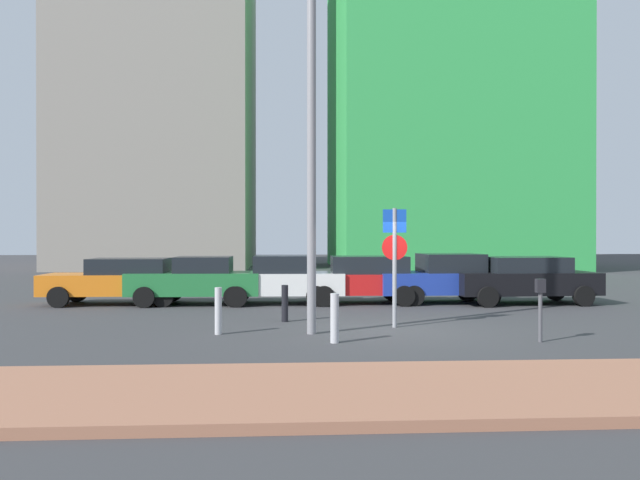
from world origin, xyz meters
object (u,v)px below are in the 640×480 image
object	(u,v)px
parked_car_black	(524,279)
traffic_bollard_mid	(218,311)
parked_car_green	(197,280)
parking_meter	(540,301)
parked_car_blue	(442,278)
street_lamp	(312,113)
traffic_bollard_far	(285,303)
traffic_bollard_near	(335,318)
parked_car_white	(281,279)
parked_car_orange	(121,280)
parked_car_red	(364,279)
parking_sign_post	(395,252)

from	to	relation	value
parked_car_black	traffic_bollard_mid	distance (m)	10.77
parked_car_green	parked_car_black	size ratio (longest dim) A/B	0.90
parked_car_green	parking_meter	bearing A→B (deg)	-43.28
parked_car_blue	street_lamp	world-z (taller)	street_lamp
traffic_bollard_mid	traffic_bollard_far	xyz separation A→B (m)	(1.47, 1.96, -0.05)
parked_car_green	traffic_bollard_near	distance (m)	8.26
parked_car_white	traffic_bollard_near	world-z (taller)	parked_car_white
parked_car_orange	street_lamp	world-z (taller)	street_lamp
parked_car_orange	parking_meter	world-z (taller)	parked_car_orange
parked_car_red	parked_car_green	bearing A→B (deg)	-179.65
parked_car_blue	parking_meter	size ratio (longest dim) A/B	3.18
parked_car_orange	parked_car_green	xyz separation A→B (m)	(2.40, -0.19, 0.00)
parked_car_green	parked_car_black	world-z (taller)	parked_car_green
parked_car_black	parking_sign_post	bearing A→B (deg)	-136.03
parked_car_green	parked_car_white	size ratio (longest dim) A/B	1.01
parked_car_blue	parking_meter	xyz separation A→B (m)	(0.07, -7.53, 0.03)
parked_car_black	traffic_bollard_near	world-z (taller)	parked_car_black
parked_car_orange	parked_car_red	size ratio (longest dim) A/B	1.03
parked_car_orange	street_lamp	xyz separation A→B (m)	(5.75, -6.34, 4.11)
street_lamp	traffic_bollard_near	distance (m)	4.56
parked_car_white	traffic_bollard_near	size ratio (longest dim) A/B	4.08
parked_car_black	parking_meter	xyz separation A→B (m)	(-2.47, -7.10, 0.04)
parked_car_red	traffic_bollard_near	xyz separation A→B (m)	(-1.58, -7.38, -0.30)
parking_meter	street_lamp	bearing A→B (deg)	163.62
parked_car_black	street_lamp	distance (m)	9.99
parked_car_green	traffic_bollard_mid	bearing A→B (deg)	-77.94
parked_car_green	street_lamp	xyz separation A→B (m)	(3.35, -6.14, 4.11)
parked_car_red	street_lamp	xyz separation A→B (m)	(-1.99, -6.18, 4.08)
parked_car_red	traffic_bollard_far	world-z (taller)	parked_car_red
parked_car_green	traffic_bollard_mid	world-z (taller)	parked_car_green
street_lamp	parking_sign_post	bearing A→B (deg)	23.11
parked_car_white	parking_meter	world-z (taller)	parked_car_white
parked_car_white	parking_sign_post	distance (m)	6.04
parked_car_white	parked_car_red	world-z (taller)	parked_car_white
parking_sign_post	parking_meter	distance (m)	3.54
traffic_bollard_near	traffic_bollard_mid	xyz separation A→B (m)	(-2.46, 1.24, 0.02)
parked_car_red	traffic_bollard_near	bearing A→B (deg)	-102.11
parked_car_orange	traffic_bollard_mid	world-z (taller)	parked_car_orange
parked_car_green	traffic_bollard_near	xyz separation A→B (m)	(3.77, -7.34, -0.27)
parking_sign_post	traffic_bollard_near	size ratio (longest dim) A/B	2.82
traffic_bollard_far	parked_car_red	bearing A→B (deg)	58.34
street_lamp	traffic_bollard_far	bearing A→B (deg)	106.22
parked_car_white	street_lamp	bearing A→B (deg)	-83.58
parking_sign_post	traffic_bollard_far	bearing A→B (deg)	156.24
parked_car_green	traffic_bollard_mid	xyz separation A→B (m)	(1.30, -6.10, -0.26)
parked_car_white	street_lamp	world-z (taller)	street_lamp
parked_car_blue	traffic_bollard_far	world-z (taller)	parked_car_blue
parked_car_blue	traffic_bollard_near	xyz separation A→B (m)	(-4.12, -7.38, -0.31)
parked_car_orange	parked_car_black	distance (m)	12.84
parked_car_green	parked_car_red	distance (m)	5.35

